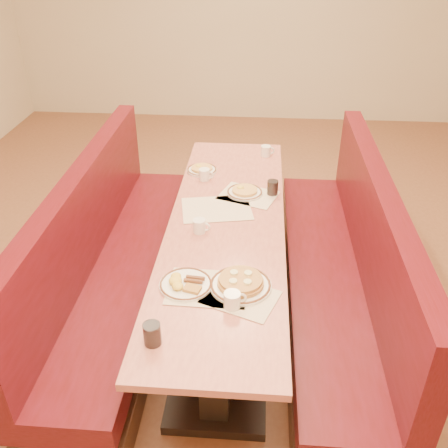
# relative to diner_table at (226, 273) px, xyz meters

# --- Properties ---
(ground) EXTENTS (8.00, 8.00, 0.00)m
(ground) POSITION_rel_diner_table_xyz_m (0.00, 0.00, -0.37)
(ground) COLOR #9E6647
(ground) RESTS_ON ground
(room_envelope) EXTENTS (6.04, 8.04, 2.82)m
(room_envelope) POSITION_rel_diner_table_xyz_m (0.00, 0.00, 1.56)
(room_envelope) COLOR beige
(room_envelope) RESTS_ON ground
(diner_table) EXTENTS (0.70, 2.50, 0.75)m
(diner_table) POSITION_rel_diner_table_xyz_m (0.00, 0.00, 0.00)
(diner_table) COLOR black
(diner_table) RESTS_ON ground
(booth_left) EXTENTS (0.55, 2.50, 1.05)m
(booth_left) POSITION_rel_diner_table_xyz_m (-0.73, 0.00, -0.01)
(booth_left) COLOR #4C3326
(booth_left) RESTS_ON ground
(booth_right) EXTENTS (0.55, 2.50, 1.05)m
(booth_right) POSITION_rel_diner_table_xyz_m (0.73, 0.00, -0.01)
(booth_right) COLOR #4C3326
(booth_right) RESTS_ON ground
(placemat_near_left) EXTENTS (0.40, 0.31, 0.00)m
(placemat_near_left) POSITION_rel_diner_table_xyz_m (-0.05, -0.62, 0.38)
(placemat_near_left) COLOR beige
(placemat_near_left) RESTS_ON diner_table
(placemat_near_right) EXTENTS (0.41, 0.37, 0.00)m
(placemat_near_right) POSITION_rel_diner_table_xyz_m (0.12, -0.68, 0.38)
(placemat_near_right) COLOR beige
(placemat_near_right) RESTS_ON diner_table
(placemat_far_left) EXTENTS (0.49, 0.40, 0.00)m
(placemat_far_left) POSITION_rel_diner_table_xyz_m (-0.07, 0.17, 0.38)
(placemat_far_left) COLOR beige
(placemat_far_left) RESTS_ON diner_table
(placemat_far_right) EXTENTS (0.43, 0.38, 0.00)m
(placemat_far_right) POSITION_rel_diner_table_xyz_m (0.12, 0.36, 0.38)
(placemat_far_right) COLOR beige
(placemat_far_right) RESTS_ON diner_table
(pancake_plate) EXTENTS (0.31, 0.31, 0.07)m
(pancake_plate) POSITION_rel_diner_table_xyz_m (0.12, -0.60, 0.40)
(pancake_plate) COLOR white
(pancake_plate) RESTS_ON diner_table
(eggs_plate) EXTENTS (0.27, 0.27, 0.05)m
(eggs_plate) POSITION_rel_diner_table_xyz_m (-0.16, -0.61, 0.39)
(eggs_plate) COLOR white
(eggs_plate) RESTS_ON diner_table
(extra_plate_mid) EXTENTS (0.24, 0.24, 0.05)m
(extra_plate_mid) POSITION_rel_diner_table_xyz_m (0.09, 0.39, 0.39)
(extra_plate_mid) COLOR white
(extra_plate_mid) RESTS_ON diner_table
(extra_plate_far) EXTENTS (0.22, 0.22, 0.04)m
(extra_plate_far) POSITION_rel_diner_table_xyz_m (-0.23, 0.71, 0.39)
(extra_plate_far) COLOR white
(extra_plate_far) RESTS_ON diner_table
(coffee_mug_a) EXTENTS (0.11, 0.08, 0.09)m
(coffee_mug_a) POSITION_rel_diner_table_xyz_m (0.09, -0.75, 0.42)
(coffee_mug_a) COLOR white
(coffee_mug_a) RESTS_ON diner_table
(coffee_mug_b) EXTENTS (0.11, 0.08, 0.08)m
(coffee_mug_b) POSITION_rel_diner_table_xyz_m (-0.15, -0.10, 0.42)
(coffee_mug_b) COLOR white
(coffee_mug_b) RESTS_ON diner_table
(coffee_mug_c) EXTENTS (0.11, 0.08, 0.08)m
(coffee_mug_c) POSITION_rel_diner_table_xyz_m (0.24, 1.02, 0.42)
(coffee_mug_c) COLOR white
(coffee_mug_c) RESTS_ON diner_table
(coffee_mug_d) EXTENTS (0.11, 0.08, 0.08)m
(coffee_mug_d) POSITION_rel_diner_table_xyz_m (-0.19, 0.58, 0.42)
(coffee_mug_d) COLOR white
(coffee_mug_d) RESTS_ON diner_table
(soda_tumbler_near) EXTENTS (0.08, 0.08, 0.11)m
(soda_tumbler_near) POSITION_rel_diner_table_xyz_m (-0.24, -1.01, 0.43)
(soda_tumbler_near) COLOR black
(soda_tumbler_near) RESTS_ON diner_table
(soda_tumbler_mid) EXTENTS (0.07, 0.07, 0.10)m
(soda_tumbler_mid) POSITION_rel_diner_table_xyz_m (0.28, 0.39, 0.43)
(soda_tumbler_mid) COLOR black
(soda_tumbler_mid) RESTS_ON diner_table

